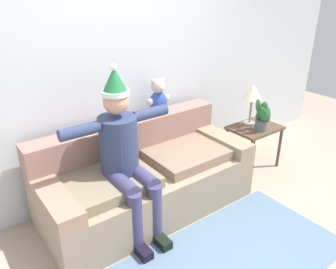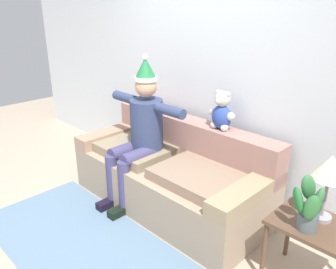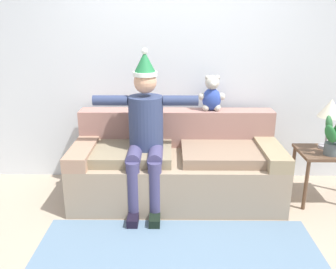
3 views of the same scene
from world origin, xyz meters
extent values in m
plane|color=tan|center=(0.00, 0.00, 0.00)|extent=(10.00, 10.00, 0.00)
cube|color=silver|center=(0.00, 1.55, 1.35)|extent=(7.00, 0.10, 2.70)
cube|color=gray|center=(0.00, 0.96, 0.23)|extent=(2.09, 0.92, 0.47)
cube|color=#9C7066|center=(0.00, 1.30, 0.67)|extent=(2.09, 0.24, 0.39)
cube|color=#A17D64|center=(-0.94, 0.96, 0.54)|extent=(0.22, 0.92, 0.13)
cube|color=#968363|center=(0.94, 0.96, 0.54)|extent=(0.22, 0.92, 0.13)
cube|color=gray|center=(-0.47, 0.91, 0.52)|extent=(0.84, 0.64, 0.10)
cube|color=#8A715B|center=(0.47, 0.91, 0.52)|extent=(0.84, 0.64, 0.10)
cylinder|color=navy|center=(-0.31, 0.94, 0.83)|extent=(0.34, 0.34, 0.52)
sphere|color=tan|center=(-0.31, 0.94, 1.23)|extent=(0.22, 0.22, 0.22)
cylinder|color=white|center=(-0.31, 0.94, 1.31)|extent=(0.23, 0.23, 0.04)
cone|color=#20703C|center=(-0.31, 0.94, 1.42)|extent=(0.21, 0.21, 0.20)
sphere|color=white|center=(-0.31, 0.94, 1.52)|extent=(0.06, 0.06, 0.06)
cylinder|color=#413E66|center=(-0.41, 0.74, 0.57)|extent=(0.14, 0.40, 0.14)
cylinder|color=#413E66|center=(-0.41, 0.54, 0.28)|extent=(0.13, 0.13, 0.57)
cube|color=black|center=(-0.41, 0.46, 0.04)|extent=(0.10, 0.24, 0.08)
cylinder|color=#413E66|center=(-0.21, 0.74, 0.57)|extent=(0.14, 0.40, 0.14)
cylinder|color=#413E66|center=(-0.21, 0.54, 0.28)|extent=(0.13, 0.13, 0.57)
cube|color=black|center=(-0.21, 0.46, 0.04)|extent=(0.10, 0.24, 0.08)
cylinder|color=navy|center=(-0.65, 0.94, 1.05)|extent=(0.34, 0.10, 0.10)
cylinder|color=navy|center=(0.03, 0.94, 1.05)|extent=(0.34, 0.10, 0.10)
ellipsoid|color=#2D459D|center=(0.37, 1.30, 0.98)|extent=(0.20, 0.16, 0.24)
sphere|color=beige|center=(0.37, 1.30, 1.16)|extent=(0.15, 0.15, 0.15)
sphere|color=beige|center=(0.37, 1.24, 1.15)|extent=(0.07, 0.07, 0.07)
sphere|color=beige|center=(0.32, 1.30, 1.21)|extent=(0.05, 0.05, 0.05)
sphere|color=beige|center=(0.43, 1.30, 1.21)|extent=(0.05, 0.05, 0.05)
sphere|color=beige|center=(0.27, 1.30, 1.01)|extent=(0.08, 0.08, 0.08)
sphere|color=beige|center=(0.31, 1.27, 0.90)|extent=(0.08, 0.08, 0.08)
sphere|color=beige|center=(0.48, 1.30, 1.01)|extent=(0.08, 0.08, 0.08)
sphere|color=beige|center=(0.43, 1.27, 0.90)|extent=(0.08, 0.08, 0.08)
cube|color=brown|center=(1.53, 0.91, 0.53)|extent=(0.60, 0.45, 0.03)
cylinder|color=brown|center=(1.26, 0.72, 0.26)|extent=(0.04, 0.04, 0.51)
cylinder|color=brown|center=(1.26, 1.11, 0.26)|extent=(0.04, 0.04, 0.51)
cylinder|color=#959198|center=(1.52, 1.00, 0.56)|extent=(0.14, 0.14, 0.03)
cylinder|color=gray|center=(1.52, 1.00, 0.72)|extent=(0.02, 0.02, 0.30)
cone|color=beige|center=(1.52, 1.00, 0.96)|extent=(0.24, 0.24, 0.18)
cylinder|color=#515C5E|center=(1.50, 0.81, 0.60)|extent=(0.14, 0.14, 0.12)
ellipsoid|color=#336A3A|center=(1.54, 0.82, 0.79)|extent=(0.11, 0.13, 0.19)
ellipsoid|color=#297032|center=(1.52, 0.85, 0.73)|extent=(0.15, 0.14, 0.21)
ellipsoid|color=#316A39|center=(1.45, 0.84, 0.84)|extent=(0.15, 0.13, 0.20)
ellipsoid|color=#24662E|center=(1.44, 0.75, 0.78)|extent=(0.17, 0.13, 0.21)
ellipsoid|color=#2C6330|center=(1.53, 0.75, 0.75)|extent=(0.13, 0.14, 0.20)
cube|color=slate|center=(0.00, -0.05, 0.00)|extent=(2.32, 1.07, 0.01)
camera|label=1|loc=(-1.54, -1.44, 2.13)|focal=35.80mm
camera|label=2|loc=(2.22, -1.26, 2.01)|focal=36.63mm
camera|label=3|loc=(-0.05, -2.39, 1.80)|focal=37.57mm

